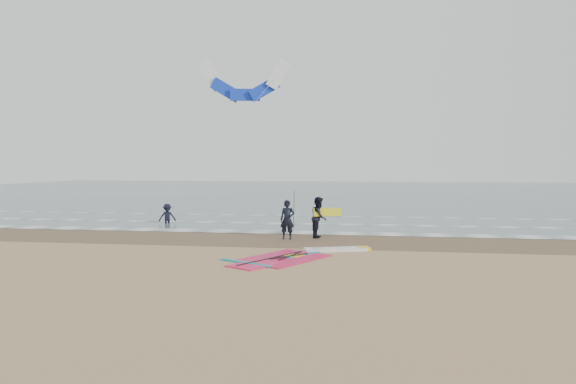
# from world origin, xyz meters

# --- Properties ---
(ground) EXTENTS (120.00, 120.00, 0.00)m
(ground) POSITION_xyz_m (0.00, 0.00, 0.00)
(ground) COLOR tan
(ground) RESTS_ON ground
(sea_water) EXTENTS (120.00, 80.00, 0.02)m
(sea_water) POSITION_xyz_m (0.00, 48.00, 0.01)
(sea_water) COLOR #47605E
(sea_water) RESTS_ON ground
(wet_sand_band) EXTENTS (120.00, 5.00, 0.01)m
(wet_sand_band) POSITION_xyz_m (0.00, 6.00, 0.00)
(wet_sand_band) COLOR brown
(wet_sand_band) RESTS_ON ground
(foam_waterline) EXTENTS (120.00, 9.15, 0.02)m
(foam_waterline) POSITION_xyz_m (0.00, 10.44, 0.03)
(foam_waterline) COLOR white
(foam_waterline) RESTS_ON ground
(windsurf_rig) EXTENTS (5.31, 5.03, 0.13)m
(windsurf_rig) POSITION_xyz_m (0.54, 1.71, 0.03)
(windsurf_rig) COLOR white
(windsurf_rig) RESTS_ON ground
(person_standing) EXTENTS (0.65, 0.43, 1.79)m
(person_standing) POSITION_xyz_m (-0.55, 6.02, 0.89)
(person_standing) COLOR black
(person_standing) RESTS_ON ground
(person_walking) EXTENTS (0.76, 0.95, 1.89)m
(person_walking) POSITION_xyz_m (0.82, 6.77, 0.95)
(person_walking) COLOR black
(person_walking) RESTS_ON ground
(person_wading) EXTENTS (1.11, 0.90, 1.50)m
(person_wading) POSITION_xyz_m (-8.24, 11.01, 0.75)
(person_wading) COLOR black
(person_wading) RESTS_ON ground
(held_pole) EXTENTS (0.17, 0.86, 1.82)m
(held_pole) POSITION_xyz_m (-0.25, 6.02, 1.31)
(held_pole) COLOR black
(held_pole) RESTS_ON ground
(carried_kiteboard) EXTENTS (1.30, 0.51, 0.39)m
(carried_kiteboard) POSITION_xyz_m (1.22, 6.67, 1.20)
(carried_kiteboard) COLOR yellow
(carried_kiteboard) RESTS_ON ground
(surf_kite) EXTENTS (6.62, 3.99, 9.02)m
(surf_kite) POSITION_xyz_m (-4.56, 14.70, 8.34)
(surf_kite) COLOR white
(surf_kite) RESTS_ON ground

